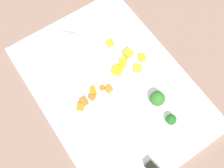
# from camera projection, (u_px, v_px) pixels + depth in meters

# --- Properties ---
(ground_plane) EXTENTS (4.00, 4.00, 0.00)m
(ground_plane) POSITION_uv_depth(u_px,v_px,m) (112.00, 87.00, 0.71)
(ground_plane) COLOR #8A6B5C
(cutting_board) EXTENTS (0.49, 0.35, 0.01)m
(cutting_board) POSITION_uv_depth(u_px,v_px,m) (112.00, 87.00, 0.70)
(cutting_board) COLOR white
(cutting_board) RESTS_ON ground_plane
(prep_bowl) EXTENTS (0.10, 0.10, 0.05)m
(prep_bowl) POSITION_uv_depth(u_px,v_px,m) (66.00, 54.00, 0.71)
(prep_bowl) COLOR beige
(prep_bowl) RESTS_ON cutting_board
(chef_knife) EXTENTS (0.29, 0.06, 0.02)m
(chef_knife) POSITION_uv_depth(u_px,v_px,m) (136.00, 151.00, 0.63)
(chef_knife) COLOR silver
(chef_knife) RESTS_ON cutting_board
(carrot_dice_0) EXTENTS (0.02, 0.02, 0.01)m
(carrot_dice_0) POSITION_uv_depth(u_px,v_px,m) (109.00, 89.00, 0.69)
(carrot_dice_0) COLOR orange
(carrot_dice_0) RESTS_ON cutting_board
(carrot_dice_1) EXTENTS (0.02, 0.02, 0.01)m
(carrot_dice_1) POSITION_uv_depth(u_px,v_px,m) (80.00, 107.00, 0.67)
(carrot_dice_1) COLOR orange
(carrot_dice_1) RESTS_ON cutting_board
(carrot_dice_2) EXTENTS (0.02, 0.02, 0.01)m
(carrot_dice_2) POSITION_uv_depth(u_px,v_px,m) (93.00, 91.00, 0.69)
(carrot_dice_2) COLOR orange
(carrot_dice_2) RESTS_ON cutting_board
(carrot_dice_3) EXTENTS (0.02, 0.02, 0.01)m
(carrot_dice_3) POSITION_uv_depth(u_px,v_px,m) (91.00, 96.00, 0.68)
(carrot_dice_3) COLOR orange
(carrot_dice_3) RESTS_ON cutting_board
(carrot_dice_4) EXTENTS (0.01, 0.01, 0.01)m
(carrot_dice_4) POSITION_uv_depth(u_px,v_px,m) (102.00, 88.00, 0.69)
(carrot_dice_4) COLOR orange
(carrot_dice_4) RESTS_ON cutting_board
(carrot_dice_5) EXTENTS (0.02, 0.02, 0.01)m
(carrot_dice_5) POSITION_uv_depth(u_px,v_px,m) (84.00, 102.00, 0.67)
(carrot_dice_5) COLOR orange
(carrot_dice_5) RESTS_ON cutting_board
(pepper_dice_0) EXTENTS (0.03, 0.03, 0.01)m
(pepper_dice_0) POSITION_uv_depth(u_px,v_px,m) (139.00, 70.00, 0.71)
(pepper_dice_0) COLOR yellow
(pepper_dice_0) RESTS_ON cutting_board
(pepper_dice_1) EXTENTS (0.02, 0.02, 0.02)m
(pepper_dice_1) POSITION_uv_depth(u_px,v_px,m) (123.00, 63.00, 0.72)
(pepper_dice_1) COLOR yellow
(pepper_dice_1) RESTS_ON cutting_board
(pepper_dice_2) EXTENTS (0.02, 0.02, 0.02)m
(pepper_dice_2) POSITION_uv_depth(u_px,v_px,m) (128.00, 53.00, 0.72)
(pepper_dice_2) COLOR yellow
(pepper_dice_2) RESTS_ON cutting_board
(pepper_dice_3) EXTENTS (0.02, 0.02, 0.01)m
(pepper_dice_3) POSITION_uv_depth(u_px,v_px,m) (142.00, 58.00, 0.72)
(pepper_dice_3) COLOR yellow
(pepper_dice_3) RESTS_ON cutting_board
(pepper_dice_4) EXTENTS (0.03, 0.03, 0.02)m
(pepper_dice_4) POSITION_uv_depth(u_px,v_px,m) (117.00, 71.00, 0.71)
(pepper_dice_4) COLOR yellow
(pepper_dice_4) RESTS_ON cutting_board
(pepper_dice_5) EXTENTS (0.01, 0.02, 0.01)m
(pepper_dice_5) POSITION_uv_depth(u_px,v_px,m) (110.00, 43.00, 0.74)
(pepper_dice_5) COLOR yellow
(pepper_dice_5) RESTS_ON cutting_board
(broccoli_floret_0) EXTENTS (0.04, 0.04, 0.04)m
(broccoli_floret_0) POSITION_uv_depth(u_px,v_px,m) (157.00, 98.00, 0.66)
(broccoli_floret_0) COLOR #8FB16C
(broccoli_floret_0) RESTS_ON cutting_board
(broccoli_floret_1) EXTENTS (0.03, 0.03, 0.03)m
(broccoli_floret_1) POSITION_uv_depth(u_px,v_px,m) (171.00, 120.00, 0.65)
(broccoli_floret_1) COLOR #87AF68
(broccoli_floret_1) RESTS_ON cutting_board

